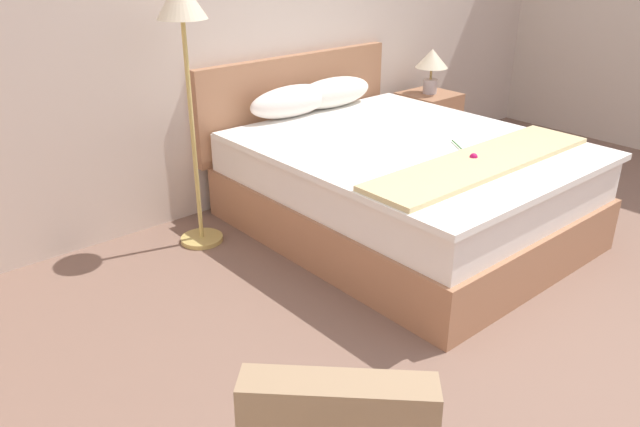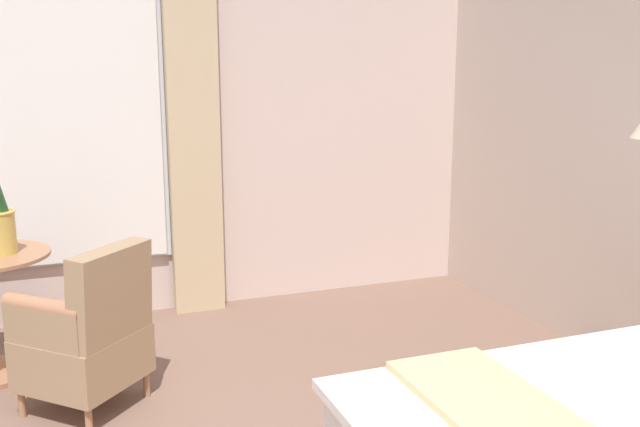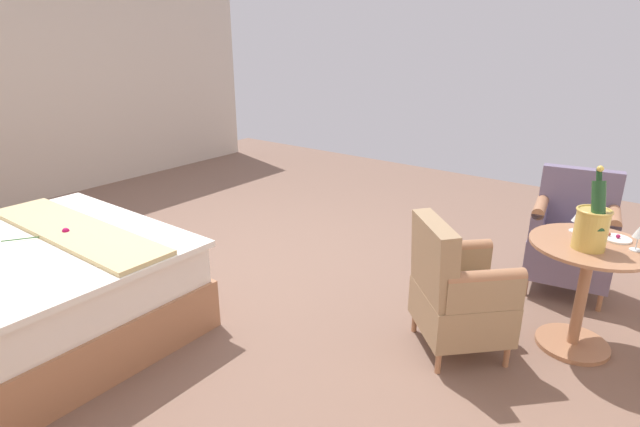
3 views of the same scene
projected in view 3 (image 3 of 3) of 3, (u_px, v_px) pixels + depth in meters
name	position (u px, v px, depth m)	size (l,w,h in m)	color
ground_plane	(248.00, 266.00, 4.40)	(8.20, 8.20, 0.00)	#7B5D4E
wall_far_side	(36.00, 82.00, 5.87)	(0.12, 6.23, 2.79)	beige
side_table_round	(583.00, 286.00, 3.14)	(0.71, 0.71, 0.73)	#A77250
champagne_bucket	(593.00, 223.00, 2.92)	(0.20, 0.20, 0.50)	gold
wine_glass_near_bucket	(639.00, 233.00, 2.91)	(0.07, 0.07, 0.16)	white
wine_glass_near_edge	(577.00, 218.00, 3.20)	(0.07, 0.07, 0.14)	white
snack_plate	(616.00, 239.00, 3.10)	(0.17, 0.17, 0.04)	white
armchair_by_window	(457.00, 292.00, 3.12)	(0.75, 0.75, 0.89)	#A77250
armchair_facing_bed	(571.00, 238.00, 3.86)	(0.66, 0.59, 0.96)	#A77250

